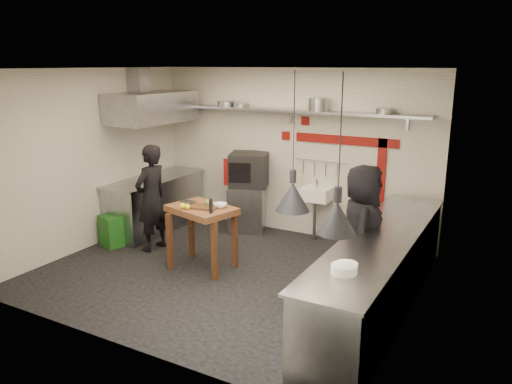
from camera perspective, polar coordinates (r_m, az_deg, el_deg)
The scene contains 47 objects.
floor at distance 7.13m, azimuth -3.38°, elevation -9.24°, with size 5.00×5.00×0.00m, color black.
ceiling at distance 6.53m, azimuth -3.76°, elevation 13.89°, with size 5.00×5.00×0.00m, color beige.
wall_back at distance 8.50m, azimuth 4.07°, elevation 4.53°, with size 5.00×0.04×2.80m, color silver.
wall_front at distance 5.10m, azimuth -16.31°, elevation -2.79°, with size 5.00×0.04×2.80m, color silver.
wall_left at distance 8.28m, azimuth -18.36°, elevation 3.56°, with size 0.04×4.20×2.80m, color silver.
wall_right at distance 5.78m, azimuth 17.86°, elevation -0.90°, with size 0.04×4.20×2.80m, color silver.
red_band_horiz at distance 8.09m, azimuth 10.18°, elevation 5.84°, with size 1.70×0.02×0.14m, color maroon.
red_band_vert at distance 8.00m, azimuth 14.09°, elevation 2.05°, with size 0.14×0.02×1.10m, color maroon.
red_tile_a at distance 8.30m, azimuth 5.65°, elevation 8.10°, with size 0.14×0.02×0.14m, color maroon.
red_tile_b at distance 8.48m, azimuth 3.43°, elevation 6.43°, with size 0.14×0.02×0.14m, color maroon.
back_shelf at distance 8.24m, azimuth 3.62°, elevation 9.28°, with size 4.60×0.34×0.04m, color gray.
shelf_bracket_left at distance 9.34m, azimuth -6.70°, elevation 9.21°, with size 0.04×0.06×0.24m, color gray.
shelf_bracket_mid at distance 8.39m, azimuth 4.05°, elevation 8.67°, with size 0.04×0.06×0.24m, color gray.
shelf_bracket_right at distance 7.78m, azimuth 16.95°, elevation 7.64°, with size 0.04×0.06×0.24m, color gray.
pan_far_left at distance 8.80m, azimuth -3.43°, elevation 10.04°, with size 0.29×0.29×0.09m, color gray.
pan_mid_left at distance 8.65m, azimuth -1.76°, elevation 9.91°, with size 0.25×0.25×0.07m, color gray.
stock_pot at distance 8.02m, azimuth 7.12°, elevation 9.91°, with size 0.31×0.31×0.20m, color gray.
pan_right at distance 7.69m, azimuth 14.53°, elevation 8.93°, with size 0.27×0.27×0.08m, color gray.
oven_stand at distance 8.75m, azimuth -1.05°, elevation -1.88°, with size 0.62×0.56×0.80m, color gray.
combi_oven at distance 8.60m, azimuth -0.78°, elevation 2.58°, with size 0.63×0.59×0.58m, color black.
oven_door at distance 8.39m, azimuth -2.10°, elevation 2.26°, with size 0.48×0.03×0.46m, color maroon.
oven_glass at distance 8.34m, azimuth -1.88°, elevation 2.19°, with size 0.37×0.02×0.34m, color black.
hand_sink at distance 8.26m, azimuth 6.92°, elevation -0.24°, with size 0.46×0.34×0.22m, color white.
sink_tap at distance 8.21m, azimuth 6.96°, elevation 0.97°, with size 0.03×0.03×0.14m, color gray.
sink_drain at distance 8.34m, azimuth 6.73°, elevation -3.23°, with size 0.06×0.06×0.66m, color gray.
utensil_rail at distance 8.26m, azimuth 7.40°, elevation 3.60°, with size 0.02×0.02×0.90m, color gray.
counter_right at distance 6.16m, azimuth 13.95°, elevation -9.05°, with size 0.70×3.80×0.90m, color gray.
counter_right_top at distance 5.99m, azimuth 14.22°, elevation -4.96°, with size 0.76×3.90×0.03m, color gray.
plate_stack at distance 4.85m, azimuth 10.01°, elevation -8.67°, with size 0.25×0.25×0.09m, color white.
small_bowl_right at distance 4.99m, azimuth 10.32°, elevation -8.27°, with size 0.22×0.22×0.05m, color white.
counter_left at distance 8.99m, azimuth -11.48°, elevation -1.39°, with size 0.70×1.90×0.90m, color gray.
counter_left_top at distance 8.87m, azimuth -11.63°, elevation 1.50°, with size 0.76×2.00×0.03m, color gray.
extractor_hood at distance 8.66m, azimuth -11.79°, elevation 9.45°, with size 0.78×1.60×0.50m, color gray.
hood_duct at distance 8.80m, azimuth -13.20°, elevation 12.07°, with size 0.28×0.28×0.50m, color gray.
green_bin at distance 8.40m, azimuth -15.90°, elevation -4.22°, with size 0.37×0.37×0.50m, color #1B5B19.
prep_table at distance 7.16m, azimuth -6.16°, elevation -5.21°, with size 0.92×0.64×0.92m, color brown, non-canonical shape.
cutting_board at distance 6.96m, azimuth -5.94°, elevation -1.71°, with size 0.38×0.27×0.03m, color #4E2B17.
pepper_mill at distance 6.68m, azimuth -5.19°, elevation -1.61°, with size 0.05×0.05×0.20m, color black.
lemon_a at distance 6.95m, azimuth -8.41°, elevation -1.57°, with size 0.08×0.08×0.08m, color yellow.
lemon_b at distance 6.90m, azimuth -7.86°, elevation -1.68°, with size 0.08×0.08×0.08m, color yellow.
veg_ball at distance 7.03m, azimuth -5.44°, elevation -1.20°, with size 0.10×0.10×0.10m, color olive.
steel_tray at distance 7.22m, azimuth -7.73°, elevation -1.14°, with size 0.20×0.13×0.03m, color gray.
bowl at distance 6.95m, azimuth -4.11°, elevation -1.53°, with size 0.19×0.19×0.06m, color white.
heat_lamp_near at distance 5.22m, azimuth 4.32°, elevation 5.63°, with size 0.37×0.37×1.47m, color black, non-canonical shape.
heat_lamp_far at distance 4.42m, azimuth 9.55°, elevation 4.11°, with size 0.36×0.36×1.43m, color black, non-canonical shape.
chef_left at distance 7.90m, azimuth -11.86°, elevation -0.69°, with size 0.61×0.40×1.68m, color black.
chef_right at distance 6.38m, azimuth 12.01°, elevation -4.35°, with size 0.82×0.53×1.68m, color black.
Camera 1 is at (3.51, -5.50, 2.86)m, focal length 35.00 mm.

